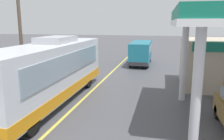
{
  "coord_description": "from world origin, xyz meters",
  "views": [
    {
      "loc": [
        4.52,
        -3.62,
        4.48
      ],
      "look_at": [
        1.5,
        10.0,
        1.6
      ],
      "focal_mm": 36.75,
      "sensor_mm": 36.0,
      "label": 1
    }
  ],
  "objects": [
    {
      "name": "ground",
      "position": [
        0.0,
        20.0,
        0.0
      ],
      "size": [
        120.0,
        120.0,
        0.0
      ],
      "primitive_type": "plane",
      "color": "#4C4C51"
    },
    {
      "name": "lane_divider_stripe",
      "position": [
        0.0,
        15.0,
        0.0
      ],
      "size": [
        0.16,
        50.0,
        0.01
      ],
      "primitive_type": "cube",
      "color": "#D8CC4C",
      "rests_on": "ground"
    },
    {
      "name": "coach_bus_main",
      "position": [
        -1.62,
        7.93,
        1.72
      ],
      "size": [
        2.6,
        11.04,
        3.69
      ],
      "color": "silver",
      "rests_on": "ground"
    },
    {
      "name": "minibus_opposing_lane",
      "position": [
        2.23,
        21.33,
        1.47
      ],
      "size": [
        2.04,
        6.13,
        2.44
      ],
      "color": "teal",
      "rests_on": "ground"
    },
    {
      "name": "utility_pole_roadside",
      "position": [
        -5.73,
        11.53,
        4.62
      ],
      "size": [
        1.8,
        0.24,
        8.87
      ],
      "color": "brown",
      "rests_on": "ground"
    }
  ]
}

